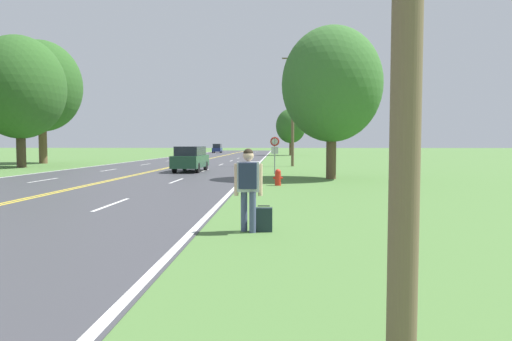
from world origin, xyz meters
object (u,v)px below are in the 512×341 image
(traffic_sign, at_px, (275,146))
(tree_left_verge, at_px, (332,85))
(tree_mid_treeline, at_px, (19,88))
(car_dark_green_suv_approaching, at_px, (191,158))
(tree_behind_sign, at_px, (41,86))
(fire_hydrant, at_px, (278,177))
(hitchhiker_person, at_px, (248,181))
(suitcase, at_px, (264,220))
(car_dark_blue_suv_mid_near, at_px, (217,148))
(tree_far_back, at_px, (291,126))

(traffic_sign, relative_size, tree_left_verge, 0.29)
(traffic_sign, bearing_deg, tree_mid_treeline, 161.84)
(car_dark_green_suv_approaching, bearing_deg, tree_behind_sign, -125.25)
(fire_hydrant, bearing_deg, tree_left_verge, 55.05)
(hitchhiker_person, relative_size, suitcase, 3.15)
(tree_behind_sign, height_order, tree_mid_treeline, tree_behind_sign)
(tree_left_verge, height_order, tree_behind_sign, tree_behind_sign)
(traffic_sign, distance_m, tree_left_verge, 5.95)
(fire_hydrant, relative_size, tree_behind_sign, 0.06)
(tree_left_verge, distance_m, tree_behind_sign, 31.03)
(car_dark_green_suv_approaching, height_order, car_dark_blue_suv_mid_near, car_dark_blue_suv_mid_near)
(tree_mid_treeline, relative_size, car_dark_green_suv_approaching, 2.13)
(tree_behind_sign, xyz_separation_m, tree_far_back, (24.47, 31.53, -2.57))
(tree_left_verge, distance_m, tree_mid_treeline, 25.43)
(hitchhiker_person, bearing_deg, car_dark_blue_suv_mid_near, 8.01)
(suitcase, height_order, tree_far_back, tree_far_back)
(hitchhiker_person, height_order, suitcase, hitchhiker_person)
(suitcase, xyz_separation_m, tree_far_back, (2.36, 64.31, 4.48))
(traffic_sign, distance_m, tree_far_back, 45.66)
(fire_hydrant, bearing_deg, tree_mid_treeline, 144.30)
(hitchhiker_person, bearing_deg, fire_hydrant, -3.35)
(fire_hydrant, height_order, car_dark_blue_suv_mid_near, car_dark_blue_suv_mid_near)
(suitcase, xyz_separation_m, car_dark_blue_suv_mid_near, (-12.18, 83.54, 0.70))
(tree_behind_sign, bearing_deg, car_dark_green_suv_approaching, -36.04)
(suitcase, xyz_separation_m, tree_left_verge, (3.15, 14.90, 4.76))
(hitchhiker_person, distance_m, tree_behind_sign, 39.92)
(fire_hydrant, distance_m, tree_left_verge, 6.80)
(fire_hydrant, bearing_deg, car_dark_blue_suv_mid_near, 99.74)
(tree_behind_sign, bearing_deg, fire_hydrant, -44.42)
(tree_behind_sign, height_order, car_dark_green_suv_approaching, tree_behind_sign)
(fire_hydrant, distance_m, car_dark_green_suv_approaching, 11.56)
(fire_hydrant, distance_m, car_dark_blue_suv_mid_near, 73.78)
(hitchhiker_person, relative_size, tree_left_verge, 0.22)
(suitcase, bearing_deg, traffic_sign, -0.35)
(traffic_sign, distance_m, tree_mid_treeline, 21.62)
(tree_far_back, bearing_deg, suitcase, -92.11)
(tree_left_verge, xyz_separation_m, car_dark_green_suv_approaching, (-8.73, 5.86, -4.12))
(tree_mid_treeline, height_order, tree_far_back, tree_mid_treeline)
(tree_left_verge, relative_size, tree_far_back, 1.08)
(tree_mid_treeline, bearing_deg, tree_far_back, 60.13)
(tree_far_back, bearing_deg, tree_left_verge, -89.09)
(car_dark_blue_suv_mid_near, bearing_deg, tree_mid_treeline, 171.45)
(fire_hydrant, bearing_deg, traffic_sign, 91.46)
(hitchhiker_person, bearing_deg, car_dark_green_suv_approaching, 14.09)
(tree_behind_sign, xyz_separation_m, car_dark_blue_suv_mid_near, (9.93, 50.75, -6.35))
(tree_left_verge, bearing_deg, tree_mid_treeline, 155.59)
(hitchhiker_person, xyz_separation_m, tree_behind_sign, (-21.78, 32.88, 6.22))
(suitcase, height_order, tree_behind_sign, tree_behind_sign)
(hitchhiker_person, height_order, fire_hydrant, hitchhiker_person)
(tree_left_verge, height_order, car_dark_green_suv_approaching, tree_left_verge)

